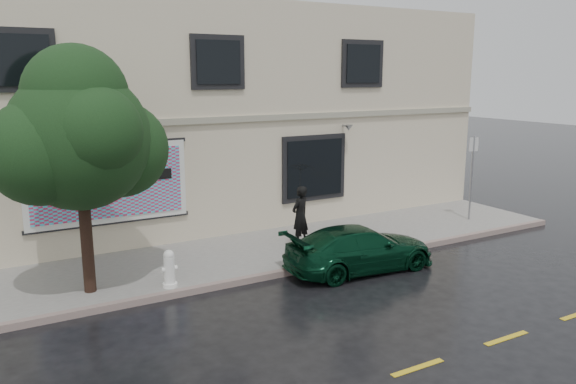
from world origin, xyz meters
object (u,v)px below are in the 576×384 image
car (360,248)px  pedestrian (300,216)px  fire_hydrant (169,269)px  street_tree (79,140)px

car → pedestrian: bearing=15.6°
car → pedestrian: size_ratio=2.32×
fire_hydrant → car: bearing=4.3°
car → street_tree: (-6.28, 1.50, 2.95)m
car → street_tree: size_ratio=0.81×
pedestrian → fire_hydrant: size_ratio=1.95×
car → pedestrian: (-0.47, 2.16, 0.43)m
car → pedestrian: 2.25m
street_tree → fire_hydrant: size_ratio=5.61×
pedestrian → fire_hydrant: pedestrian is taller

